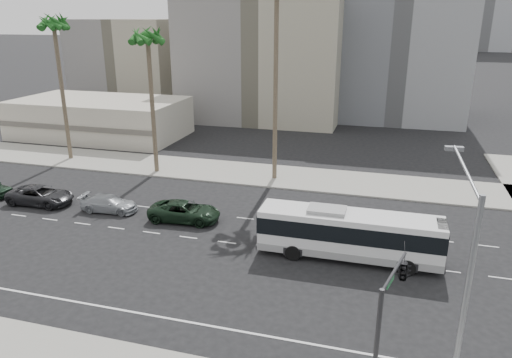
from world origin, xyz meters
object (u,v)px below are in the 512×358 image
(car_c, at_px, (40,195))
(palm_far, at_px, (54,26))
(traffic_signal, at_px, (401,277))
(streetlight_corner, at_px, (462,288))
(car_a, at_px, (185,211))
(city_bus, at_px, (349,233))
(car_b, at_px, (109,203))
(palm_mid, at_px, (148,40))

(car_c, bearing_deg, palm_far, 24.11)
(car_c, height_order, traffic_signal, traffic_signal)
(car_c, xyz_separation_m, streetlight_corner, (31.63, -14.87, 4.98))
(car_c, distance_m, palm_far, 19.53)
(car_c, bearing_deg, car_a, -91.54)
(car_a, relative_size, car_c, 0.99)
(city_bus, bearing_deg, car_a, 168.06)
(city_bus, relative_size, car_c, 2.10)
(traffic_signal, bearing_deg, streetlight_corner, -12.48)
(car_a, bearing_deg, traffic_signal, -135.01)
(car_b, height_order, streetlight_corner, streetlight_corner)
(car_c, relative_size, palm_far, 0.36)
(city_bus, xyz_separation_m, traffic_signal, (2.93, -11.16, 3.46))
(city_bus, relative_size, car_a, 2.12)
(car_b, distance_m, streetlight_corner, 29.62)
(streetlight_corner, bearing_deg, palm_mid, 128.99)
(palm_mid, bearing_deg, car_a, -53.50)
(palm_mid, bearing_deg, streetlight_corner, -44.54)
(car_a, relative_size, streetlight_corner, 0.55)
(city_bus, bearing_deg, car_c, 174.21)
(city_bus, distance_m, streetlight_corner, 13.85)
(car_c, relative_size, traffic_signal, 0.90)
(car_b, distance_m, car_c, 6.62)
(traffic_signal, distance_m, palm_far, 45.19)
(car_a, bearing_deg, city_bus, -105.85)
(car_a, height_order, palm_mid, palm_mid)
(car_a, bearing_deg, car_b, 85.45)
(streetlight_corner, xyz_separation_m, palm_far, (-37.76, 27.37, 8.71))
(car_b, distance_m, traffic_signal, 27.15)
(car_c, distance_m, traffic_signal, 32.83)
(traffic_signal, xyz_separation_m, palm_far, (-35.59, 26.28, 9.21))
(city_bus, distance_m, car_c, 26.68)
(city_bus, distance_m, car_b, 20.14)
(car_b, bearing_deg, city_bus, -101.88)
(city_bus, distance_m, palm_mid, 27.46)
(city_bus, bearing_deg, palm_far, 155.00)
(streetlight_corner, distance_m, traffic_signal, 2.48)
(streetlight_corner, bearing_deg, traffic_signal, 146.80)
(city_bus, bearing_deg, palm_mid, 147.23)
(city_bus, xyz_separation_m, palm_far, (-32.66, 15.12, 12.67))
(car_b, height_order, palm_far, palm_far)
(car_c, relative_size, streetlight_corner, 0.56)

